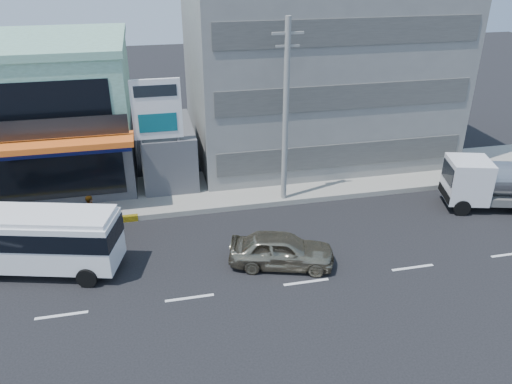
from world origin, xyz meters
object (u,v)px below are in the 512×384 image
Objects in this scene: tanker_truck at (507,183)px; motorcycle_rider at (95,227)px; utility_pole_near at (286,114)px; concrete_building at (314,48)px; minibus at (38,237)px; sedan at (282,250)px; shop_building at (26,116)px; satellite_dish at (167,129)px; billboard at (157,116)px.

tanker_truck is 2.95× the size of motorcycle_rider.
concrete_building is at bearing 62.24° from utility_pole_near.
minibus is 23.73m from tanker_truck.
shop_building is at bearing 61.30° from sedan.
satellite_dish reaches higher than motorcycle_rider.
shop_building is 8.27× the size of satellite_dish.
minibus is 3.05m from motorcycle_rider.
minibus is 10.60m from sedan.
sedan is (4.30, -9.50, -2.78)m from satellite_dish.
billboard is at bearing 164.60° from tanker_truck.
motorcycle_rider is (-21.62, 1.18, -0.67)m from tanker_truck.
tanker_truck is at bearing -61.86° from sedan.
tanker_truck reaches higher than sedan.
concrete_building is 11.30m from satellite_dish.
utility_pole_near is (14.00, -6.55, 1.15)m from shop_building.
sedan is (12.30, -12.45, -3.20)m from shop_building.
concrete_building is 10.67× the size of satellite_dish.
motorcycle_rider reaches higher than sedan.
utility_pole_near reaches higher than motorcycle_rider.
tanker_truck is at bearing -3.13° from motorcycle_rider.
concrete_building is 18.07m from motorcycle_rider.
shop_building reaches higher than billboard.
utility_pole_near is at bearing -25.06° from shop_building.
motorcycle_rider is at bearing 176.87° from tanker_truck.
shop_building is 1.72× the size of minibus.
satellite_dish is 0.32× the size of sedan.
billboard is (7.50, -4.75, 0.93)m from shop_building.
shop_building is 18.28m from concrete_building.
sedan is 13.61m from tanker_truck.
billboard is at bearing 164.52° from utility_pole_near.
concrete_building is at bearing 125.22° from tanker_truck.
concrete_building reaches higher than shop_building.
sedan is 1.88× the size of motorcycle_rider.
minibus is at bearing 96.46° from sedan.
billboard reaches higher than tanker_truck.
billboard reaches higher than satellite_dish.
sedan is at bearing -106.08° from utility_pole_near.
billboard is 0.95× the size of minibus.
sedan is (-1.70, -5.90, -4.35)m from utility_pole_near.
minibus reaches higher than motorcycle_rider.
motorcycle_rider is at bearing -132.58° from billboard.
utility_pole_near is 12.59m from tanker_truck.
concrete_building reaches higher than tanker_truck.
motorcycle_rider is (-4.00, -5.61, -2.75)m from satellite_dish.
tanker_truck is (13.32, 2.71, 0.70)m from sedan.
concrete_building is at bearing -6.26° from sedan.
sedan is 0.64× the size of tanker_truck.
shop_building is at bearing 159.19° from tanker_truck.
utility_pole_near is 1.36× the size of tanker_truck.
satellite_dish is 18.99m from tanker_truck.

